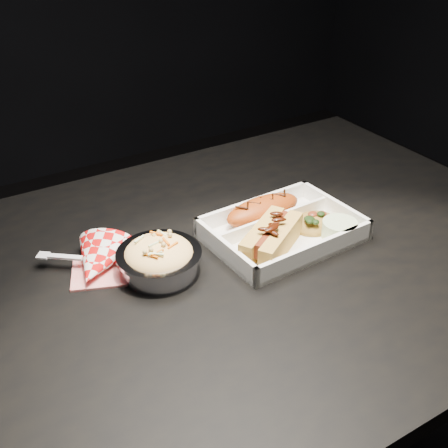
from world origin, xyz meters
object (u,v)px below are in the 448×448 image
(dining_table, at_px, (220,303))
(napkin_fork, at_px, (98,261))
(fried_pastry, at_px, (263,210))
(hotdog, at_px, (272,236))
(food_tray, at_px, (282,233))
(foil_coleslaw_cup, at_px, (159,257))

(dining_table, relative_size, napkin_fork, 7.46)
(fried_pastry, xyz_separation_m, hotdog, (-0.04, -0.08, 0.00))
(food_tray, bearing_deg, dining_table, 178.28)
(hotdog, bearing_deg, napkin_fork, 126.34)
(foil_coleslaw_cup, bearing_deg, food_tray, -4.64)
(fried_pastry, distance_m, napkin_fork, 0.30)
(dining_table, height_order, food_tray, food_tray)
(hotdog, relative_size, foil_coleslaw_cup, 1.10)
(fried_pastry, relative_size, foil_coleslaw_cup, 1.13)
(food_tray, distance_m, hotdog, 0.06)
(dining_table, bearing_deg, food_tray, 0.83)
(dining_table, xyz_separation_m, foil_coleslaw_cup, (-0.10, 0.02, 0.12))
(dining_table, bearing_deg, fried_pastry, 24.77)
(hotdog, height_order, napkin_fork, napkin_fork)
(fried_pastry, distance_m, foil_coleslaw_cup, 0.23)
(food_tray, bearing_deg, foil_coleslaw_cup, 172.80)
(dining_table, distance_m, fried_pastry, 0.18)
(foil_coleslaw_cup, relative_size, napkin_fork, 0.84)
(dining_table, relative_size, foil_coleslaw_cup, 8.93)
(foil_coleslaw_cup, bearing_deg, dining_table, -11.45)
(food_tray, distance_m, fried_pastry, 0.06)
(hotdog, xyz_separation_m, napkin_fork, (-0.26, 0.10, -0.02))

